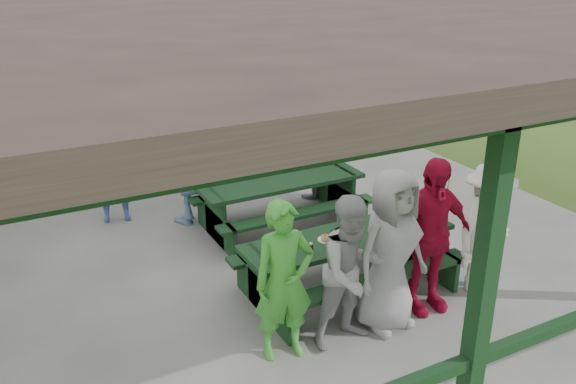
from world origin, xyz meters
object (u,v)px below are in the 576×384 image
contestant_red (429,236)px  spectator_blue (111,169)px  contestant_green (284,282)px  picnic_table_near (348,255)px  spectator_lblue (193,167)px  picnic_table_far (282,197)px  contestant_grey_mid (391,251)px  contestant_grey_left (352,272)px  farm_trailer (84,87)px  pickup_truck (174,74)px  spectator_grey (313,154)px  contestant_white_fedora (486,229)px

contestant_red → spectator_blue: size_ratio=1.10×
contestant_green → picnic_table_near: bearing=39.6°
picnic_table_near → spectator_lblue: (-0.93, 2.85, 0.37)m
picnic_table_far → contestant_grey_mid: size_ratio=1.34×
contestant_red → contestant_grey_left: bearing=-169.0°
contestant_grey_mid → farm_trailer: bearing=89.4°
spectator_blue → pickup_truck: spectator_blue is taller
picnic_table_far → contestant_grey_left: bearing=-102.9°
spectator_lblue → picnic_table_far: bearing=128.1°
farm_trailer → contestant_red: bearing=-90.5°
spectator_blue → farm_trailer: 6.94m
spectator_lblue → farm_trailer: 7.41m
pickup_truck → spectator_grey: bearing=-168.1°
spectator_lblue → spectator_blue: spectator_lblue is taller
picnic_table_near → contestant_green: size_ratio=1.54×
contestant_grey_left → pickup_truck: bearing=77.8°
contestant_red → contestant_white_fedora: contestant_red is taller
spectator_blue → pickup_truck: (3.36, 7.42, -0.17)m
contestant_green → spectator_blue: size_ratio=1.02×
contestant_red → spectator_grey: bearing=85.7°
contestant_white_fedora → spectator_lblue: 4.31m
picnic_table_near → contestant_red: contestant_red is taller
contestant_red → spectator_lblue: bearing=117.2°
contestant_green → contestant_grey_mid: contestant_grey_mid is taller
contestant_grey_left → pickup_truck: 11.81m
contestant_red → pickup_truck: bearing=90.8°
pickup_truck → farm_trailer: 2.56m
picnic_table_far → spectator_blue: spectator_blue is taller
picnic_table_near → contestant_grey_mid: (-0.01, -0.83, 0.45)m
spectator_grey → picnic_table_far: bearing=29.3°
picnic_table_far → spectator_blue: 2.59m
farm_trailer → contestant_grey_mid: bearing=-93.6°
picnic_table_near → spectator_blue: size_ratio=1.57×
picnic_table_far → spectator_lblue: spectator_lblue is taller
spectator_grey → farm_trailer: 7.78m
contestant_green → spectator_grey: contestant_green is taller
picnic_table_far → contestant_grey_left: contestant_grey_left is taller
contestant_grey_mid → spectator_lblue: 3.79m
contestant_grey_left → spectator_blue: size_ratio=0.99×
picnic_table_near → picnic_table_far: (0.13, 2.00, -0.01)m
spectator_lblue → pickup_truck: (2.25, 7.94, -0.18)m
pickup_truck → farm_trailer: pickup_truck is taller
picnic_table_near → spectator_grey: 3.05m
spectator_blue → spectator_lblue: bearing=166.9°
picnic_table_near → spectator_blue: spectator_blue is taller
spectator_lblue → spectator_blue: 1.23m
spectator_lblue → contestant_white_fedora: bearing=110.2°
contestant_green → pickup_truck: bearing=85.8°
contestant_grey_mid → pickup_truck: 11.69m
spectator_blue → spectator_grey: bearing=-177.8°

